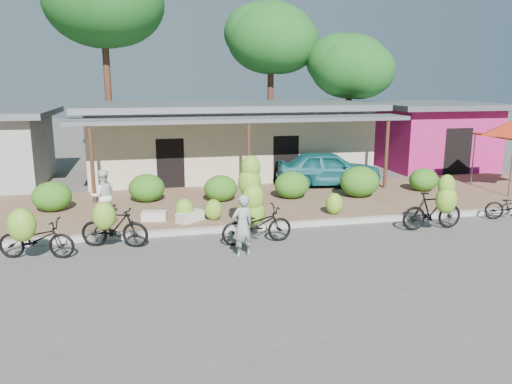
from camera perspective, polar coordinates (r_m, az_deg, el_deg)
ground at (r=13.27m, az=4.71°, el=-6.55°), size 100.00×100.00×0.00m
sidewalk at (r=17.89m, az=-0.08°, el=-1.25°), size 60.00×6.00×0.12m
curb at (r=15.08m, az=2.44°, el=-3.86°), size 60.00×0.25×0.15m
shop_main at (r=23.34m, az=-3.31°, el=6.14°), size 13.00×8.50×3.35m
shop_pink at (r=27.17m, az=19.21°, el=6.28°), size 6.00×6.00×3.25m
tree_center_right at (r=29.53m, az=1.28°, el=17.34°), size 5.12×4.99×8.68m
tree_near_right at (r=28.81m, az=10.25°, el=14.13°), size 4.56×4.38×6.89m
hedge_0 at (r=17.77m, az=-22.29°, el=-0.47°), size 1.26×1.14×0.99m
hedge_1 at (r=18.16m, az=-12.39°, el=0.46°), size 1.27×1.14×0.99m
hedge_2 at (r=17.86m, az=-4.06°, el=0.43°), size 1.20×1.08×0.93m
hedge_3 at (r=18.29m, az=4.11°, el=0.82°), size 1.27×1.14×0.99m
hedge_4 at (r=18.86m, az=11.76°, el=1.17°), size 1.46×1.32×1.14m
hedge_5 at (r=20.56m, az=18.62°, el=1.34°), size 1.14×1.02×0.89m
bike_far_left at (r=13.47m, az=-24.06°, el=-4.66°), size 2.00×1.45×1.46m
bike_left at (r=13.66m, az=-16.06°, el=-3.68°), size 1.90×1.38×1.40m
bike_center at (r=13.68m, az=-0.23°, el=-2.05°), size 2.03×1.26×2.35m
bike_right at (r=15.54m, az=19.83°, el=-1.63°), size 1.92×1.19×1.78m
loose_banana_a at (r=15.48m, az=-8.20°, el=-2.02°), size 0.56×0.48×0.70m
loose_banana_b at (r=15.46m, az=-4.88°, el=-2.03°), size 0.53×0.45×0.66m
loose_banana_c at (r=16.28m, az=8.94°, el=-1.33°), size 0.56×0.47×0.70m
sack_near at (r=15.47m, az=-7.56°, el=-2.78°), size 0.92×0.83×0.30m
sack_far at (r=15.75m, az=-11.55°, el=-2.69°), size 0.80×0.50×0.28m
vendor at (r=12.50m, az=-1.55°, el=-3.87°), size 0.68×0.55×1.60m
bystander at (r=15.83m, az=-17.08°, el=-0.43°), size 0.88×0.74×1.61m
teal_van at (r=20.61m, az=8.25°, el=2.69°), size 4.44×2.36×1.44m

